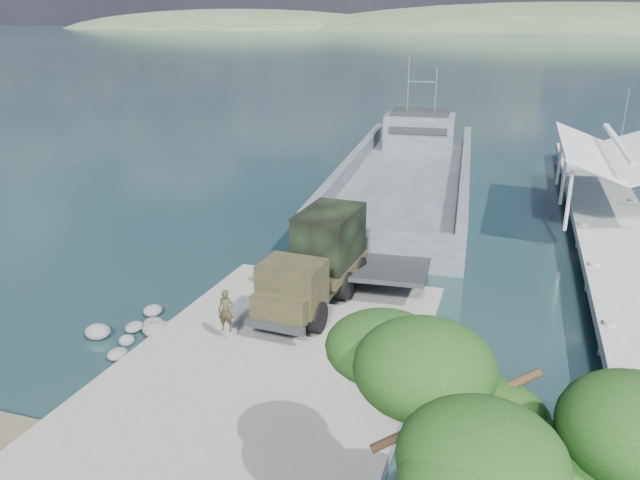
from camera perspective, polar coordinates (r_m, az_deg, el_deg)
The scene contains 10 objects.
ground at distance 23.24m, azimuth -3.75°, elevation -10.93°, with size 1400.00×1400.00×0.00m, color #162E35.
boat_ramp at distance 22.31m, azimuth -4.70°, elevation -11.61°, with size 10.00×18.00×0.50m, color gray.
shoreline_rocks at distance 26.24m, azimuth -16.21°, elevation -7.92°, with size 3.20×5.60×0.90m, color #595A57, non-canonical shape.
distant_headlands at distance 580.26m, azimuth 22.67°, elevation 17.21°, with size 1000.00×240.00×48.00m, color #3C5132, non-canonical shape.
pier at distance 39.13m, azimuth 25.02°, elevation 2.72°, with size 6.40×44.00×6.10m.
landing_craft at distance 43.67m, azimuth 7.93°, elevation 4.94°, with size 10.29×32.97×9.66m.
military_truck at distance 25.99m, azimuth -0.20°, elevation -1.83°, with size 2.98×7.83×3.56m.
soldier at distance 23.37m, azimuth -8.55°, elevation -7.28°, with size 0.59×0.38×1.60m, color black.
sailboat_far at distance 59.22m, azimuth 25.58°, elevation 6.68°, with size 2.03×5.54×6.61m.
overhang_tree at distance 11.75m, azimuth 16.58°, elevation -16.81°, with size 6.89×6.34×6.25m.
Camera 1 is at (7.38, -18.57, 11.86)m, focal length 35.00 mm.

